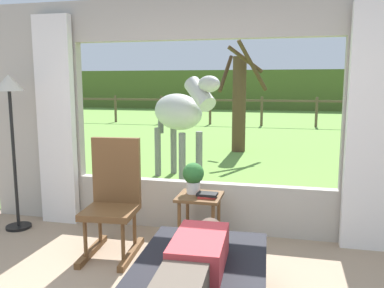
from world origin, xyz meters
The scene contains 14 objects.
back_wall_with_window centered at (0.00, 2.26, 1.25)m, with size 5.20×0.12×2.55m.
curtain_panel_left centered at (-1.69, 2.12, 1.20)m, with size 0.44×0.10×2.40m, color silver.
curtain_panel_right centered at (1.69, 2.12, 1.20)m, with size 0.44×0.10×2.40m, color silver.
outdoor_pasture_lawn centered at (0.00, 13.16, 0.01)m, with size 36.00×21.68×0.02m, color olive.
distant_hill_ridge centered at (0.00, 23.00, 1.20)m, with size 36.00×2.00×2.40m, color #4E6228.
reclining_person centered at (0.36, 0.29, 0.52)m, with size 0.37×1.43×0.22m.
rocking_chair centered at (-0.71, 1.48, 0.55)m, with size 0.52×0.72×1.12m.
side_table centered at (0.07, 1.84, 0.43)m, with size 0.44×0.44×0.52m.
potted_plant centered at (-0.01, 1.90, 0.70)m, with size 0.22×0.22×0.32m.
book_stack centered at (0.16, 1.78, 0.54)m, with size 0.20×0.17×0.05m.
floor_lamp_left centered at (-2.05, 1.81, 1.40)m, with size 0.32×0.32×1.74m.
horse centered at (-0.81, 4.35, 1.16)m, with size 1.54×1.52×1.73m.
pasture_tree centered at (-0.18, 7.41, 1.23)m, with size 1.16×1.12×2.56m.
pasture_fence_line centered at (0.00, 13.35, 0.74)m, with size 16.10×0.10×1.10m.
Camera 1 is at (0.89, -1.97, 1.65)m, focal length 37.12 mm.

